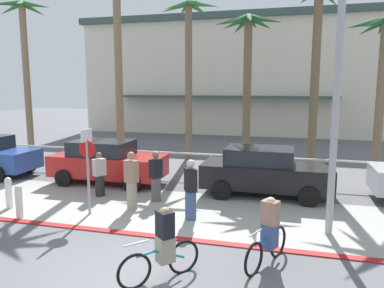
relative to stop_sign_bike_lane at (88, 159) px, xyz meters
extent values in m
plane|color=#5B5B60|center=(2.54, 6.74, -1.68)|extent=(80.00, 80.00, 0.00)
cube|color=#9E9E93|center=(2.54, 0.94, -1.67)|extent=(44.00, 4.00, 0.02)
cube|color=maroon|center=(2.54, -1.06, -1.66)|extent=(44.00, 0.24, 0.03)
cube|color=beige|center=(0.65, 23.86, 2.69)|extent=(23.49, 10.24, 8.74)
cube|color=#384C47|center=(0.65, 23.86, 7.31)|extent=(24.09, 10.84, 0.50)
cube|color=#384C47|center=(0.65, 18.24, 1.32)|extent=(16.44, 1.20, 0.16)
cylinder|color=white|center=(2.54, 5.24, -0.68)|extent=(22.46, 0.08, 0.08)
cylinder|color=white|center=(-6.45, 5.24, -1.18)|extent=(0.08, 0.08, 1.00)
cylinder|color=white|center=(-4.20, 5.24, -1.18)|extent=(0.08, 0.08, 1.00)
cylinder|color=white|center=(-1.95, 5.24, -1.18)|extent=(0.08, 0.08, 1.00)
cylinder|color=white|center=(0.29, 5.24, -1.18)|extent=(0.08, 0.08, 1.00)
cylinder|color=white|center=(2.54, 5.24, -1.18)|extent=(0.08, 0.08, 1.00)
cylinder|color=white|center=(4.78, 5.24, -1.18)|extent=(0.08, 0.08, 1.00)
cylinder|color=white|center=(7.03, 5.24, -1.18)|extent=(0.08, 0.08, 1.00)
cylinder|color=gray|center=(0.00, 0.00, -0.58)|extent=(0.08, 0.08, 2.20)
cube|color=white|center=(0.00, 0.00, 0.70)|extent=(0.04, 0.56, 0.36)
cylinder|color=red|center=(0.00, 0.00, 0.30)|extent=(0.52, 0.03, 0.52)
cylinder|color=white|center=(-2.70, -0.18, -1.25)|extent=(0.20, 0.20, 0.85)
sphere|color=white|center=(-2.70, -0.18, -0.78)|extent=(0.20, 0.20, 0.20)
cylinder|color=white|center=(-1.75, -0.86, -1.25)|extent=(0.20, 0.20, 0.85)
sphere|color=white|center=(-1.75, -0.86, -0.78)|extent=(0.20, 0.20, 0.20)
cylinder|color=#9EA0A5|center=(6.75, 0.25, 2.07)|extent=(0.18, 0.18, 7.50)
cylinder|color=#846B4C|center=(-8.54, 8.25, 2.41)|extent=(0.36, 0.36, 8.18)
cone|color=#2D6B33|center=(-7.67, 8.25, 6.34)|extent=(1.80, 0.32, 0.63)
cone|color=#2D6B33|center=(-8.22, 8.80, 6.25)|extent=(0.97, 1.36, 0.80)
cone|color=#2D6B33|center=(-8.85, 8.79, 6.26)|extent=(0.96, 1.35, 0.79)
cone|color=#2D6B33|center=(-9.24, 8.25, 6.24)|extent=(1.52, 0.32, 0.82)
cone|color=#2D6B33|center=(-8.97, 7.50, 6.35)|extent=(1.17, 1.71, 0.62)
cone|color=#2D6B33|center=(-8.12, 7.53, 6.32)|extent=(1.14, 1.65, 0.67)
cylinder|color=#846B4C|center=(-2.25, 6.78, 2.81)|extent=(0.36, 0.36, 8.96)
cylinder|color=#756047|center=(0.54, 8.99, 2.25)|extent=(0.36, 0.36, 7.85)
cone|color=#387F3D|center=(1.31, 8.99, 6.03)|extent=(1.58, 0.32, 0.59)
cone|color=#387F3D|center=(0.93, 9.66, 5.94)|extent=(1.10, 1.58, 0.76)
cone|color=#387F3D|center=(0.12, 9.73, 6.04)|extent=(1.16, 1.68, 0.57)
cone|color=#387F3D|center=(-0.19, 8.99, 5.98)|extent=(1.54, 0.32, 0.70)
cone|color=#387F3D|center=(0.16, 8.33, 5.92)|extent=(1.09, 1.57, 0.80)
cone|color=#387F3D|center=(0.99, 8.22, 6.03)|extent=(1.20, 1.75, 0.60)
cylinder|color=brown|center=(3.72, 7.27, 1.69)|extent=(0.36, 0.36, 6.73)
cone|color=#235B2D|center=(4.44, 7.27, 4.91)|extent=(1.49, 0.32, 0.59)
cone|color=#235B2D|center=(4.19, 7.67, 4.84)|extent=(1.22, 1.09, 0.71)
cone|color=#235B2D|center=(3.84, 7.93, 4.90)|extent=(0.56, 1.44, 0.61)
cone|color=#235B2D|center=(3.28, 8.03, 4.82)|extent=(1.20, 1.75, 0.78)
cone|color=#235B2D|center=(3.13, 7.49, 4.86)|extent=(1.39, 0.77, 0.69)
cone|color=#235B2D|center=(3.01, 7.02, 4.87)|extent=(1.60, 0.84, 0.66)
cone|color=#235B2D|center=(3.37, 6.66, 4.85)|extent=(1.03, 1.46, 0.71)
cone|color=#235B2D|center=(3.87, 6.46, 4.84)|extent=(0.62, 1.77, 0.74)
cone|color=#235B2D|center=(4.19, 6.89, 4.90)|extent=(1.19, 1.07, 0.60)
cylinder|color=brown|center=(6.57, 7.12, 2.16)|extent=(0.36, 0.36, 7.67)
cylinder|color=#756047|center=(9.27, 7.85, 1.56)|extent=(0.36, 0.36, 6.48)
cone|color=#235B2D|center=(9.27, 8.62, 4.59)|extent=(0.32, 1.61, 0.73)
cone|color=#235B2D|center=(8.82, 8.31, 4.56)|extent=(1.21, 1.21, 0.77)
cone|color=#235B2D|center=(8.48, 7.85, 4.65)|extent=(1.64, 0.32, 0.60)
cone|color=#235B2D|center=(8.77, 7.36, 4.60)|extent=(1.28, 1.28, 0.70)
cylinder|color=black|center=(-5.46, 4.19, -1.35)|extent=(0.66, 0.22, 0.66)
cube|color=red|center=(-1.15, 3.41, -0.95)|extent=(4.40, 1.80, 0.80)
cube|color=#1E2328|center=(-1.40, 3.41, -0.27)|extent=(2.29, 1.58, 0.56)
cylinder|color=black|center=(0.25, 4.31, -1.35)|extent=(0.66, 0.22, 0.66)
cylinder|color=black|center=(0.25, 2.51, -1.35)|extent=(0.66, 0.22, 0.66)
cylinder|color=black|center=(-2.56, 4.31, -1.35)|extent=(0.66, 0.22, 0.66)
cylinder|color=black|center=(-2.56, 2.51, -1.35)|extent=(0.66, 0.22, 0.66)
cube|color=black|center=(4.93, 3.32, -0.95)|extent=(4.40, 1.80, 0.80)
cube|color=#1E2328|center=(4.68, 3.32, -0.27)|extent=(2.29, 1.58, 0.56)
cylinder|color=black|center=(6.34, 4.22, -1.35)|extent=(0.66, 0.22, 0.66)
cylinder|color=black|center=(6.34, 2.42, -1.35)|extent=(0.66, 0.22, 0.66)
cylinder|color=black|center=(3.52, 4.22, -1.35)|extent=(0.66, 0.22, 0.66)
cylinder|color=black|center=(3.52, 2.42, -1.35)|extent=(0.66, 0.22, 0.66)
torus|color=black|center=(2.97, -3.45, -1.35)|extent=(0.52, 0.58, 0.72)
torus|color=black|center=(3.70, -2.62, -1.35)|extent=(0.52, 0.58, 0.72)
cylinder|color=#197F7A|center=(3.48, -2.88, -1.20)|extent=(0.49, 0.55, 0.35)
cylinder|color=#197F7A|center=(3.13, -3.27, -1.06)|extent=(0.29, 0.32, 0.07)
cylinder|color=#197F7A|center=(3.41, -2.95, -1.13)|extent=(0.05, 0.05, 0.44)
cylinder|color=silver|center=(3.00, -3.41, -0.80)|extent=(0.36, 0.40, 0.04)
cube|color=gray|center=(3.41, -2.95, -1.07)|extent=(0.42, 0.43, 0.52)
cube|color=black|center=(3.41, -2.95, -0.55)|extent=(0.43, 0.42, 0.52)
sphere|color=brown|center=(3.41, -2.95, -0.32)|extent=(0.22, 0.22, 0.22)
torus|color=black|center=(5.09, -2.35, -1.35)|extent=(0.34, 0.68, 0.72)
torus|color=black|center=(5.53, -1.34, -1.35)|extent=(0.34, 0.68, 0.72)
cylinder|color=#2851A8|center=(5.40, -1.65, -1.20)|extent=(0.32, 0.65, 0.35)
cylinder|color=#2851A8|center=(5.19, -2.13, -1.06)|extent=(0.20, 0.37, 0.07)
cylinder|color=#2851A8|center=(5.36, -1.74, -1.13)|extent=(0.05, 0.05, 0.44)
cylinder|color=silver|center=(5.11, -2.31, -0.80)|extent=(0.23, 0.47, 0.04)
cube|color=#384C7A|center=(5.36, -1.74, -1.07)|extent=(0.38, 0.41, 0.52)
cube|color=#93705B|center=(5.36, -1.74, -0.55)|extent=(0.42, 0.37, 0.52)
sphere|color=beige|center=(5.36, -1.74, -0.32)|extent=(0.22, 0.22, 0.22)
cylinder|color=gray|center=(1.05, 0.71, -1.24)|extent=(0.41, 0.41, 0.88)
cube|color=#93705B|center=(1.05, 0.71, -0.46)|extent=(0.47, 0.38, 0.68)
sphere|color=#9E7556|center=(1.05, 0.71, 0.03)|extent=(0.24, 0.24, 0.24)
cylinder|color=#232326|center=(-0.61, 1.74, -1.30)|extent=(0.44, 0.44, 0.75)
cube|color=#B7B2A8|center=(-0.61, 1.74, -0.64)|extent=(0.43, 0.48, 0.58)
sphere|color=brown|center=(-0.61, 1.74, -0.22)|extent=(0.21, 0.21, 0.21)
cylinder|color=#384C7A|center=(3.02, 0.36, -1.26)|extent=(0.45, 0.45, 0.84)
cube|color=black|center=(3.02, 0.36, -0.51)|extent=(0.45, 0.48, 0.65)
sphere|color=beige|center=(3.02, 0.36, -0.04)|extent=(0.23, 0.23, 0.23)
cylinder|color=#4C4C51|center=(1.46, 1.71, -1.27)|extent=(0.42, 0.42, 0.81)
cube|color=black|center=(1.46, 1.71, -0.56)|extent=(0.39, 0.47, 0.62)
sphere|color=brown|center=(1.46, 1.71, -0.11)|extent=(0.22, 0.22, 0.22)
camera|label=1|loc=(5.74, -9.49, 2.11)|focal=34.86mm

